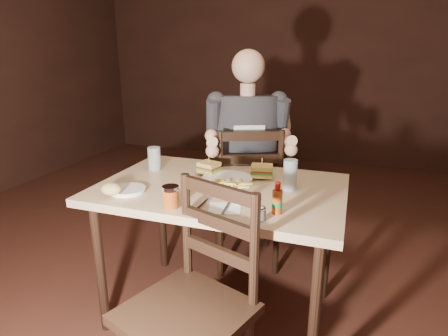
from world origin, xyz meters
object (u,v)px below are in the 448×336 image
(bg_chair_near, at_px, (235,159))
(main_table, at_px, (221,200))
(dinner_plate, at_px, (227,180))
(glass_right, at_px, (290,175))
(hot_sauce, at_px, (277,198))
(glass_left, at_px, (154,159))
(bg_table, at_px, (251,126))
(diner, at_px, (248,127))
(chair_near, at_px, (185,313))
(side_plate, at_px, (128,190))
(syrup_dispenser, at_px, (171,197))
(chair_far, at_px, (246,196))
(bg_chair_far, at_px, (263,138))

(bg_chair_near, bearing_deg, main_table, -63.67)
(bg_chair_near, relative_size, dinner_plate, 3.53)
(glass_right, xyz_separation_m, hot_sauce, (0.00, -0.30, -0.01))
(dinner_plate, height_order, glass_left, glass_left)
(hot_sauce, bearing_deg, glass_left, 155.24)
(bg_table, distance_m, glass_right, 2.16)
(glass_right, bearing_deg, diner, 126.72)
(chair_near, relative_size, glass_left, 7.03)
(main_table, bearing_deg, bg_chair_near, 105.24)
(diner, relative_size, hot_sauce, 6.61)
(hot_sauce, xyz_separation_m, side_plate, (-0.74, 0.01, -0.06))
(syrup_dispenser, bearing_deg, bg_table, 96.75)
(bg_chair_near, xyz_separation_m, syrup_dispenser, (0.30, -1.86, 0.36))
(dinner_plate, height_order, side_plate, dinner_plate)
(dinner_plate, bearing_deg, diner, 92.75)
(chair_far, bearing_deg, bg_table, -98.90)
(dinner_plate, bearing_deg, glass_right, -2.63)
(bg_chair_near, bearing_deg, bg_table, 101.09)
(dinner_plate, xyz_separation_m, side_plate, (-0.41, -0.31, -0.00))
(dinner_plate, height_order, glass_right, glass_right)
(bg_table, distance_m, glass_left, 1.96)
(syrup_dispenser, relative_size, side_plate, 0.58)
(chair_near, relative_size, dinner_plate, 3.61)
(chair_far, distance_m, dinner_plate, 0.58)
(chair_far, bearing_deg, diner, 90.00)
(diner, height_order, glass_right, diner)
(bg_chair_near, bearing_deg, hot_sauce, -55.70)
(hot_sauce, xyz_separation_m, syrup_dispenser, (-0.46, -0.09, -0.02))
(chair_far, relative_size, glass_left, 7.32)
(diner, height_order, side_plate, diner)
(bg_chair_far, xyz_separation_m, bg_chair_near, (0.00, -1.10, 0.04))
(bg_table, relative_size, syrup_dispenser, 9.53)
(bg_table, distance_m, bg_chair_near, 0.59)
(bg_table, bearing_deg, diner, -75.35)
(dinner_plate, distance_m, hot_sauce, 0.47)
(chair_near, bearing_deg, chair_far, 114.71)
(diner, xyz_separation_m, syrup_dispenser, (-0.10, -0.87, -0.16))
(main_table, xyz_separation_m, diner, (-0.01, 0.54, 0.29))
(chair_near, height_order, dinner_plate, chair_near)
(bg_table, height_order, glass_right, glass_right)
(bg_chair_far, height_order, glass_left, glass_left)
(main_table, height_order, diner, diner)
(main_table, xyz_separation_m, bg_chair_near, (-0.42, 1.53, -0.23))
(bg_chair_far, relative_size, syrup_dispenser, 8.67)
(bg_chair_near, xyz_separation_m, diner, (0.40, -0.99, 0.51))
(chair_near, bearing_deg, main_table, 116.82)
(hot_sauce, bearing_deg, chair_far, 114.51)
(main_table, distance_m, syrup_dispenser, 0.38)
(diner, height_order, glass_left, diner)
(chair_far, relative_size, hot_sauce, 6.95)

